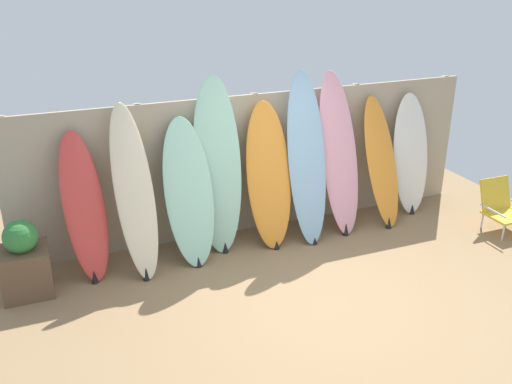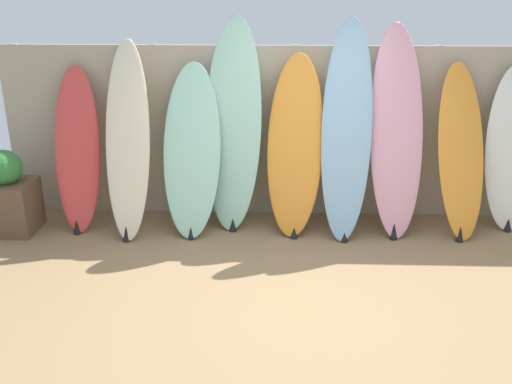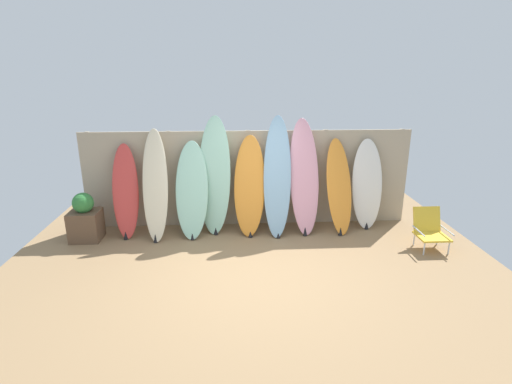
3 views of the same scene
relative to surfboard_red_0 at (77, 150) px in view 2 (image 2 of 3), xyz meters
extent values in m
plane|color=#8E704C|center=(2.18, -1.61, -0.80)|extent=(7.68, 7.68, 0.00)
cube|color=tan|center=(2.18, 0.39, 0.10)|extent=(6.08, 0.04, 1.80)
cylinder|color=gray|center=(-0.70, 0.43, 0.10)|extent=(0.10, 0.10, 1.80)
cylinder|color=gray|center=(0.74, 0.43, 0.10)|extent=(0.10, 0.10, 1.80)
cylinder|color=gray|center=(2.18, 0.43, 0.10)|extent=(0.10, 0.10, 1.80)
cylinder|color=gray|center=(3.62, 0.43, 0.10)|extent=(0.10, 0.10, 1.80)
ellipsoid|color=#D13D38|center=(0.00, 0.00, 0.01)|extent=(0.52, 0.68, 1.63)
cone|color=black|center=(0.00, -0.27, -0.72)|extent=(0.08, 0.08, 0.14)
ellipsoid|color=beige|center=(0.54, -0.08, 0.14)|extent=(0.48, 0.82, 1.89)
cone|color=black|center=(0.54, -0.42, -0.72)|extent=(0.08, 0.08, 0.15)
ellipsoid|color=#9ED6BC|center=(1.17, -0.06, 0.03)|extent=(0.59, 0.69, 1.67)
cone|color=black|center=(1.17, -0.35, -0.73)|extent=(0.08, 0.08, 0.12)
ellipsoid|color=#9ED6BC|center=(1.57, 0.08, 0.25)|extent=(0.63, 0.59, 2.10)
cone|color=black|center=(1.57, -0.14, -0.73)|extent=(0.08, 0.08, 0.13)
ellipsoid|color=orange|center=(2.19, -0.02, 0.08)|extent=(0.62, 0.70, 1.76)
cone|color=black|center=(2.19, -0.29, -0.74)|extent=(0.08, 0.08, 0.10)
ellipsoid|color=#8CB7D6|center=(2.68, -0.06, 0.25)|extent=(0.55, 0.72, 2.10)
cone|color=black|center=(2.68, -0.35, -0.74)|extent=(0.08, 0.08, 0.11)
ellipsoid|color=pink|center=(3.17, 0.00, 0.22)|extent=(0.58, 0.71, 2.05)
cone|color=black|center=(3.17, -0.28, -0.71)|extent=(0.08, 0.08, 0.16)
ellipsoid|color=orange|center=(3.81, -0.02, 0.04)|extent=(0.54, 0.74, 1.68)
cone|color=black|center=(3.81, -0.31, -0.72)|extent=(0.08, 0.08, 0.15)
cone|color=black|center=(4.38, -0.05, -0.73)|extent=(0.08, 0.08, 0.13)
cube|color=brown|center=(-0.68, -0.21, -0.54)|extent=(0.50, 0.47, 0.53)
sphere|color=#327938|center=(-0.68, -0.21, -0.13)|extent=(0.36, 0.36, 0.36)
camera|label=1|loc=(-0.37, -5.99, 2.57)|focal=40.00mm
camera|label=2|loc=(1.99, -5.45, 1.62)|focal=40.00mm
camera|label=3|loc=(1.91, -6.84, 2.10)|focal=28.00mm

